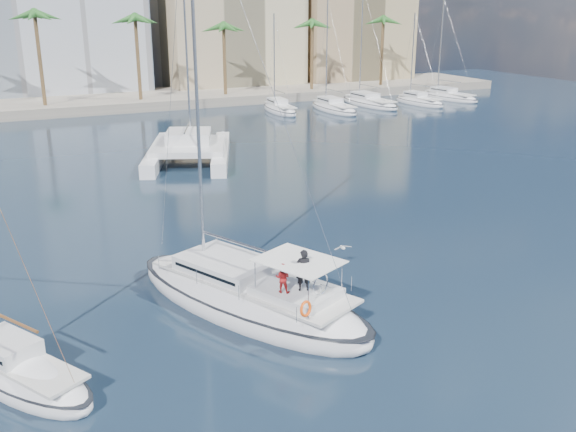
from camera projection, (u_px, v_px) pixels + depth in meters
ground at (310, 283)px, 30.67m from camera, size 160.00×160.00×0.00m
quay at (94, 103)px, 82.80m from camera, size 120.00×14.00×1.20m
building_beige at (228, 23)px, 96.51m from camera, size 20.00×14.00×20.00m
building_tan_right at (349, 28)px, 103.25m from camera, size 18.00×12.00×18.00m
palm_centre at (92, 25)px, 76.32m from camera, size 3.60×3.60×12.30m
palm_right at (340, 22)px, 90.16m from camera, size 3.60×3.60×12.30m
main_sloop at (248, 297)px, 27.91m from camera, size 9.17×13.44×19.16m
small_sloop at (19, 373)px, 22.46m from camera, size 5.65×7.48×10.51m
catamaran at (189, 146)px, 54.52m from camera, size 10.94×14.68×19.08m
seagull at (343, 248)px, 32.13m from camera, size 0.99×0.43×0.18m
moored_yacht_a at (280, 112)px, 79.12m from camera, size 3.37×9.52×11.90m
moored_yacht_b at (334, 111)px, 80.05m from camera, size 3.32×10.83×13.72m
moored_yacht_c at (369, 105)px, 84.41m from camera, size 3.98×12.33×15.54m
moored_yacht_d at (419, 104)px, 85.33m from camera, size 3.52×9.55×11.90m
moored_yacht_e at (448, 99)px, 89.69m from camera, size 4.61×11.11×13.72m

